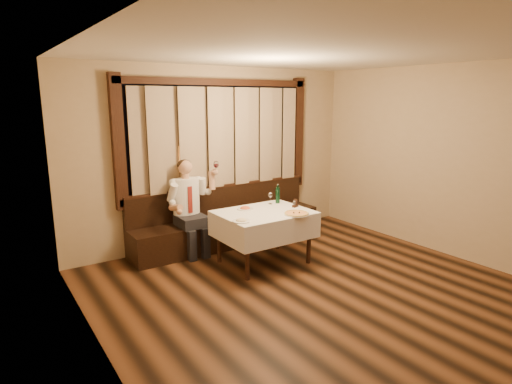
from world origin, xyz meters
TOP-DOWN VIEW (x-y plane):
  - room at (-0.00, 0.97)m, footprint 5.01×6.01m
  - banquette at (0.00, 2.72)m, footprint 3.20×0.61m
  - dining_table at (0.00, 1.70)m, footprint 1.27×0.97m
  - pizza at (0.28, 1.32)m, footprint 0.35×0.35m
  - pasta_red at (-0.15, 1.95)m, footprint 0.23×0.23m
  - pasta_cream at (-0.53, 1.45)m, footprint 0.23×0.23m
  - green_bottle at (0.46, 1.99)m, footprint 0.06×0.06m
  - table_wine_glass at (0.33, 2.01)m, footprint 0.07×0.07m
  - cruet_caddy at (0.53, 1.66)m, footprint 0.12×0.09m
  - seated_man at (-0.71, 2.63)m, footprint 0.79×0.59m

SIDE VIEW (x-z plane):
  - banquette at x=0.00m, z-range -0.16..0.78m
  - dining_table at x=0.00m, z-range 0.27..1.03m
  - pizza at x=0.28m, z-range 0.75..0.79m
  - pasta_cream at x=-0.53m, z-range 0.75..0.83m
  - pasta_red at x=-0.15m, z-range 0.75..0.83m
  - cruet_caddy at x=0.53m, z-range 0.74..0.85m
  - seated_man at x=-0.71m, z-range 0.11..1.54m
  - green_bottle at x=0.46m, z-range 0.73..1.03m
  - table_wine_glass at x=0.33m, z-range 0.80..0.97m
  - room at x=0.00m, z-range 0.09..2.91m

